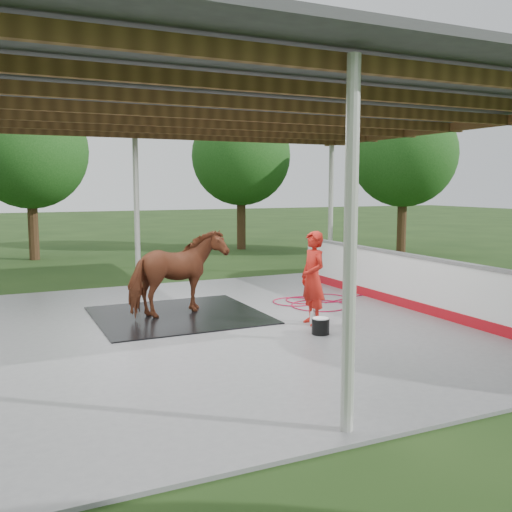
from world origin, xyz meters
name	(u,v)px	position (x,y,z in m)	size (l,w,h in m)	color
ground	(200,332)	(0.00, 0.00, 0.00)	(100.00, 100.00, 0.00)	#1E3814
concrete_slab	(200,330)	(0.00, 0.00, 0.03)	(12.00, 10.00, 0.05)	slate
pavilion_structure	(197,107)	(0.00, 0.00, 3.97)	(12.60, 10.60, 4.05)	beige
dasher_board	(404,281)	(4.60, 0.00, 0.59)	(0.16, 8.00, 1.15)	#AE0E19
tree_belt	(197,123)	(0.30, 0.90, 3.79)	(28.00, 28.00, 5.80)	#382314
rubber_mat	(178,315)	(-0.03, 1.19, 0.06)	(3.20, 3.00, 0.02)	black
horse	(178,273)	(-0.03, 1.19, 0.91)	(0.90, 1.97, 1.66)	brown
handler	(313,278)	(2.03, -0.53, 0.92)	(0.63, 0.42, 1.74)	red
wash_bucket	(321,326)	(1.79, -1.21, 0.20)	(0.31, 0.31, 0.29)	black
soap_bottle_a	(313,316)	(2.02, -0.58, 0.22)	(0.13, 0.13, 0.34)	silver
soap_bottle_b	(349,312)	(2.99, -0.30, 0.15)	(0.09, 0.09, 0.20)	#338CD8
hose_coil	(313,302)	(3.05, 1.19, 0.06)	(2.46, 1.73, 0.02)	#AE0C33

